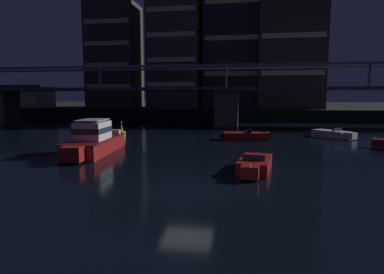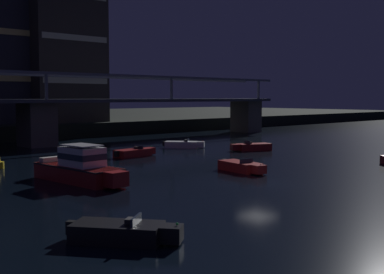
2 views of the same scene
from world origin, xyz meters
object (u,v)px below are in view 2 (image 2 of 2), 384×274
object	(u,v)px
cabin_cruiser_near_left	(80,168)
speedboat_near_right	(252,147)
speedboat_far_center	(242,167)
speedboat_far_left	(134,153)
river_bridge	(37,112)
tower_east_tall	(55,20)
speedboat_mid_right	(122,232)
speedboat_mid_left	(183,144)

from	to	relation	value
cabin_cruiser_near_left	speedboat_near_right	bearing A→B (deg)	12.74
speedboat_far_center	speedboat_far_left	bearing A→B (deg)	92.41
river_bridge	speedboat_near_right	world-z (taller)	river_bridge
river_bridge	tower_east_tall	xyz separation A→B (m)	(11.35, 16.95, 14.53)
speedboat_mid_right	speedboat_far_center	bearing A→B (deg)	28.48
cabin_cruiser_near_left	speedboat_far_left	world-z (taller)	cabin_cruiser_near_left
river_bridge	speedboat_mid_left	size ratio (longest dim) A/B	18.72
tower_east_tall	speedboat_far_left	size ratio (longest dim) A/B	6.47
speedboat_mid_left	speedboat_mid_right	xyz separation A→B (m)	(-28.14, -28.36, 0.00)
tower_east_tall	speedboat_mid_left	distance (m)	35.99
cabin_cruiser_near_left	speedboat_near_right	xyz separation A→B (m)	(25.99, 5.88, -0.64)
cabin_cruiser_near_left	river_bridge	bearing A→B (deg)	71.27
speedboat_mid_left	river_bridge	bearing A→B (deg)	132.23
cabin_cruiser_near_left	speedboat_far_center	bearing A→B (deg)	-19.56
speedboat_mid_right	speedboat_far_left	bearing A→B (deg)	53.65
river_bridge	cabin_cruiser_near_left	bearing A→B (deg)	-108.73
speedboat_mid_left	speedboat_mid_right	size ratio (longest dim) A/B	0.98
speedboat_far_center	river_bridge	bearing A→B (deg)	96.14
speedboat_mid_right	tower_east_tall	bearing A→B (deg)	65.53
speedboat_mid_right	speedboat_far_left	xyz separation A→B (m)	(18.38, 24.98, 0.00)
tower_east_tall	speedboat_mid_right	world-z (taller)	tower_east_tall
speedboat_near_right	speedboat_far_left	world-z (taller)	same
tower_east_tall	speedboat_near_right	distance (m)	43.04
speedboat_far_center	speedboat_mid_right	bearing A→B (deg)	-151.52
tower_east_tall	speedboat_mid_right	bearing A→B (deg)	-114.47
cabin_cruiser_near_left	speedboat_mid_left	distance (m)	25.71
river_bridge	speedboat_mid_right	distance (m)	45.17
speedboat_mid_right	speedboat_far_left	distance (m)	31.01
tower_east_tall	speedboat_mid_left	size ratio (longest dim) A/B	7.43
cabin_cruiser_near_left	speedboat_mid_left	bearing A→B (deg)	31.76
speedboat_far_center	cabin_cruiser_near_left	bearing A→B (deg)	160.44
speedboat_mid_right	cabin_cruiser_near_left	bearing A→B (deg)	67.02
tower_east_tall	speedboat_mid_left	bearing A→B (deg)	-87.73
speedboat_mid_left	speedboat_far_center	xyz separation A→B (m)	(-9.14, -18.05, 0.00)
speedboat_mid_right	river_bridge	bearing A→B (deg)	69.75
speedboat_mid_right	speedboat_far_left	world-z (taller)	same
speedboat_mid_left	cabin_cruiser_near_left	bearing A→B (deg)	-148.24
speedboat_mid_right	speedboat_far_center	xyz separation A→B (m)	(19.00, 10.31, 0.00)
tower_east_tall	speedboat_near_right	xyz separation A→B (m)	(5.35, -38.46, -18.56)
river_bridge	speedboat_near_right	xyz separation A→B (m)	(16.70, -21.51, -4.02)
speedboat_far_left	river_bridge	bearing A→B (deg)	99.28
cabin_cruiser_near_left	speedboat_mid_right	world-z (taller)	cabin_cruiser_near_left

